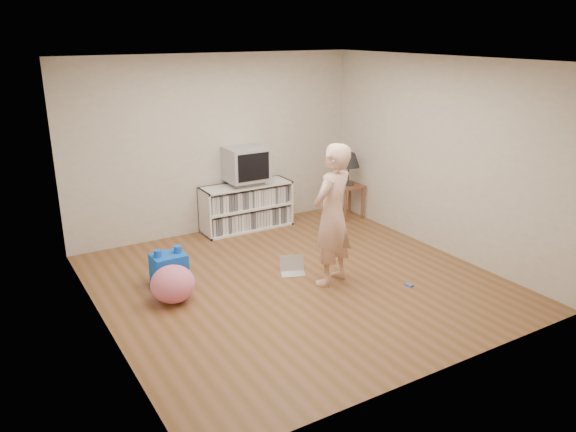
# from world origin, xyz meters

# --- Properties ---
(ground) EXTENTS (4.50, 4.50, 0.00)m
(ground) POSITION_xyz_m (0.00, 0.00, 0.00)
(ground) COLOR brown
(ground) RESTS_ON ground
(walls) EXTENTS (4.52, 4.52, 2.60)m
(walls) POSITION_xyz_m (0.00, 0.00, 1.30)
(walls) COLOR #BDB5A6
(walls) RESTS_ON ground
(ceiling) EXTENTS (4.50, 4.50, 0.01)m
(ceiling) POSITION_xyz_m (0.00, 0.00, 2.60)
(ceiling) COLOR white
(ceiling) RESTS_ON walls
(media_unit) EXTENTS (1.40, 0.45, 0.70)m
(media_unit) POSITION_xyz_m (0.35, 2.04, 0.35)
(media_unit) COLOR white
(media_unit) RESTS_ON ground
(dvd_deck) EXTENTS (0.45, 0.35, 0.07)m
(dvd_deck) POSITION_xyz_m (0.35, 2.02, 0.73)
(dvd_deck) COLOR gray
(dvd_deck) RESTS_ON media_unit
(crt_tv) EXTENTS (0.60, 0.53, 0.50)m
(crt_tv) POSITION_xyz_m (0.35, 2.02, 1.02)
(crt_tv) COLOR #9E9EA3
(crt_tv) RESTS_ON dvd_deck
(side_table) EXTENTS (0.42, 0.42, 0.55)m
(side_table) POSITION_xyz_m (1.99, 1.65, 0.42)
(side_table) COLOR brown
(side_table) RESTS_ON ground
(table_lamp) EXTENTS (0.34, 0.34, 0.52)m
(table_lamp) POSITION_xyz_m (1.99, 1.65, 0.94)
(table_lamp) COLOR #333333
(table_lamp) RESTS_ON side_table
(person) EXTENTS (0.73, 0.61, 1.70)m
(person) POSITION_xyz_m (0.35, -0.22, 0.85)
(person) COLOR beige
(person) RESTS_ON ground
(laptop) EXTENTS (0.37, 0.34, 0.21)m
(laptop) POSITION_xyz_m (0.10, 0.25, 0.06)
(laptop) COLOR silver
(laptop) RESTS_ON ground
(playing_cards) EXTENTS (0.08, 0.10, 0.02)m
(playing_cards) POSITION_xyz_m (1.09, -0.79, 0.01)
(playing_cards) COLOR #4760BD
(playing_cards) RESTS_ON ground
(plush_blue) EXTENTS (0.40, 0.35, 0.46)m
(plush_blue) POSITION_xyz_m (-1.33, 0.74, 0.19)
(plush_blue) COLOR blue
(plush_blue) RESTS_ON ground
(plush_pink) EXTENTS (0.65, 0.65, 0.42)m
(plush_pink) POSITION_xyz_m (-1.46, 0.27, 0.21)
(plush_pink) COLOR pink
(plush_pink) RESTS_ON ground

